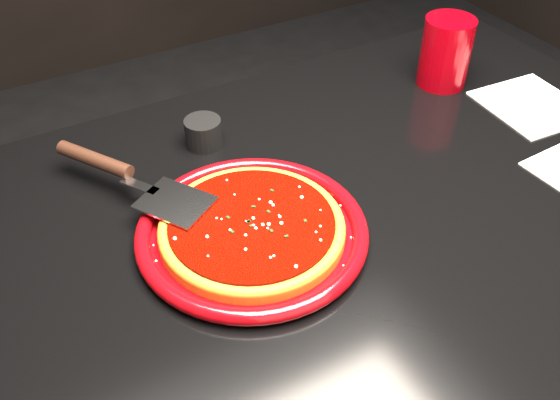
% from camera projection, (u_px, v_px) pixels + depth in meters
% --- Properties ---
extents(table, '(1.20, 0.80, 0.75)m').
position_uv_depth(table, '(334.00, 361.00, 1.14)').
color(table, black).
rests_on(table, floor).
extents(plate, '(0.38, 0.38, 0.02)m').
position_uv_depth(plate, '(252.00, 232.00, 0.83)').
color(plate, '#7D0407').
rests_on(plate, table).
extents(pizza_crust, '(0.30, 0.30, 0.01)m').
position_uv_depth(pizza_crust, '(252.00, 230.00, 0.83)').
color(pizza_crust, brown).
rests_on(pizza_crust, plate).
extents(pizza_crust_rim, '(0.30, 0.30, 0.02)m').
position_uv_depth(pizza_crust_rim, '(252.00, 226.00, 0.83)').
color(pizza_crust_rim, brown).
rests_on(pizza_crust_rim, plate).
extents(pizza_sauce, '(0.27, 0.27, 0.01)m').
position_uv_depth(pizza_sauce, '(252.00, 224.00, 0.82)').
color(pizza_sauce, '#610600').
rests_on(pizza_sauce, plate).
extents(parmesan_dusting, '(0.21, 0.21, 0.01)m').
position_uv_depth(parmesan_dusting, '(252.00, 220.00, 0.82)').
color(parmesan_dusting, beige).
rests_on(parmesan_dusting, plate).
extents(basil_flecks, '(0.20, 0.20, 0.00)m').
position_uv_depth(basil_flecks, '(252.00, 221.00, 0.82)').
color(basil_flecks, black).
rests_on(basil_flecks, plate).
extents(pizza_server, '(0.24, 0.32, 0.02)m').
position_uv_depth(pizza_server, '(133.00, 177.00, 0.88)').
color(pizza_server, '#ADB0B4').
rests_on(pizza_server, plate).
extents(cup, '(0.12, 0.12, 0.12)m').
position_uv_depth(cup, '(446.00, 52.00, 1.12)').
color(cup, '#8F0209').
rests_on(cup, table).
extents(napkin_b, '(0.17, 0.18, 0.00)m').
position_uv_depth(napkin_b, '(532.00, 105.00, 1.09)').
color(napkin_b, silver).
rests_on(napkin_b, table).
extents(ramekin, '(0.07, 0.07, 0.05)m').
position_uv_depth(ramekin, '(203.00, 132.00, 0.99)').
color(ramekin, black).
rests_on(ramekin, table).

